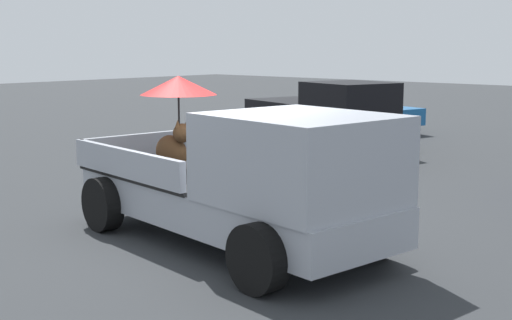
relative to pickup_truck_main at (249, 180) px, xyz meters
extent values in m
plane|color=#2D3033|center=(-0.43, 0.06, -0.96)|extent=(80.00, 80.00, 0.00)
cylinder|color=black|center=(1.43, 0.79, -0.56)|extent=(0.83, 0.39, 0.80)
cylinder|color=black|center=(1.17, -1.15, -0.56)|extent=(0.83, 0.39, 0.80)
cylinder|color=black|center=(-2.03, 1.26, -0.56)|extent=(0.83, 0.39, 0.80)
cylinder|color=black|center=(-2.30, -0.68, -0.56)|extent=(0.83, 0.39, 0.80)
cube|color=#9EA3AD|center=(-0.43, 0.06, -0.39)|extent=(5.20, 2.46, 0.50)
cube|color=#9EA3AD|center=(0.95, -0.13, 0.40)|extent=(2.33, 2.13, 1.08)
cube|color=#4C606B|center=(1.95, -0.27, 0.60)|extent=(0.29, 1.71, 0.64)
cube|color=black|center=(-1.57, 0.21, -0.11)|extent=(3.02, 2.20, 0.06)
cube|color=#9EA3AD|center=(-1.45, 1.12, 0.12)|extent=(2.79, 0.48, 0.40)
cube|color=#9EA3AD|center=(-1.70, -0.70, 0.12)|extent=(2.79, 0.48, 0.40)
cube|color=#9EA3AD|center=(-2.91, 0.40, 0.12)|extent=(0.35, 1.84, 0.40)
ellipsoid|color=#472D19|center=(-1.67, 0.13, 0.18)|extent=(0.72, 0.41, 0.52)
sphere|color=#472D19|center=(-1.37, 0.09, 0.50)|extent=(0.32, 0.32, 0.28)
cone|color=#472D19|center=(-1.36, 0.17, 0.64)|extent=(0.10, 0.10, 0.12)
cone|color=#472D19|center=(-1.38, 0.01, 0.64)|extent=(0.10, 0.10, 0.12)
cylinder|color=black|center=(-1.72, 0.34, 0.49)|extent=(0.03, 0.03, 1.14)
cone|color=red|center=(-1.72, 0.34, 1.16)|extent=(1.28, 1.28, 0.28)
cylinder|color=black|center=(-3.12, 8.71, -0.58)|extent=(0.80, 0.46, 0.76)
cylinder|color=black|center=(-3.64, 6.88, -0.58)|extent=(0.80, 0.46, 0.76)
cylinder|color=black|center=(-6.19, 9.58, -0.58)|extent=(0.80, 0.46, 0.76)
cylinder|color=black|center=(-6.71, 7.76, -0.58)|extent=(0.80, 0.46, 0.76)
cube|color=black|center=(-4.92, 8.23, -0.41)|extent=(5.11, 3.05, 0.50)
cube|color=black|center=(-3.76, 7.90, 0.34)|extent=(2.32, 2.25, 1.00)
cube|color=black|center=(-5.88, 8.51, 0.04)|extent=(3.09, 2.47, 0.40)
cylinder|color=black|center=(-4.93, 12.79, -0.63)|extent=(0.69, 0.36, 0.66)
cylinder|color=black|center=(-5.33, 11.08, -0.63)|extent=(0.69, 0.36, 0.66)
cylinder|color=black|center=(-7.56, 13.40, -0.63)|extent=(0.69, 0.36, 0.66)
cylinder|color=black|center=(-7.96, 11.69, -0.63)|extent=(0.69, 0.36, 0.66)
cube|color=#195999|center=(-6.44, 12.24, -0.41)|extent=(4.59, 2.69, 0.52)
cube|color=#195999|center=(-6.54, 12.26, 0.09)|extent=(2.41, 2.04, 0.56)
cube|color=#4C606B|center=(-6.54, 12.26, 0.09)|extent=(2.37, 2.10, 0.32)
camera|label=1|loc=(6.07, -6.70, 1.75)|focal=49.14mm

